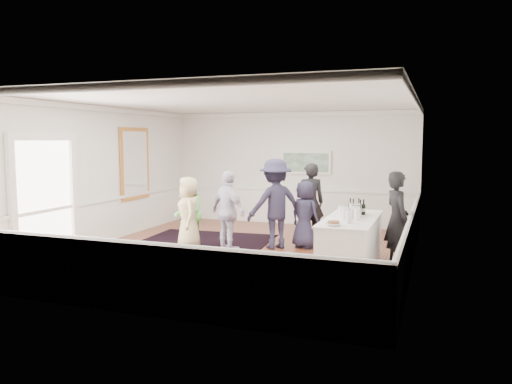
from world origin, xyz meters
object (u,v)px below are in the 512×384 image
(guest_tan, at_px, (189,213))
(guest_navy, at_px, (305,215))
(guest_lilac, at_px, (228,212))
(nut_bowl, at_px, (334,223))
(guest_dark_a, at_px, (275,204))
(guest_green, at_px, (188,213))
(serving_table, at_px, (351,244))
(ice_bucket, at_px, (355,210))
(guest_dark_b, at_px, (310,202))
(bartender, at_px, (397,219))

(guest_tan, bearing_deg, guest_navy, 77.50)
(guest_lilac, relative_size, nut_bowl, 6.54)
(guest_lilac, bearing_deg, nut_bowl, 178.57)
(guest_lilac, xyz_separation_m, guest_dark_a, (0.82, 0.72, 0.12))
(guest_lilac, bearing_deg, guest_green, 25.63)
(guest_lilac, bearing_deg, serving_table, -162.72)
(guest_dark_a, bearing_deg, guest_green, -22.64)
(guest_navy, distance_m, ice_bucket, 1.93)
(guest_green, distance_m, guest_dark_b, 2.88)
(bartender, height_order, guest_lilac, bartender)
(guest_green, height_order, guest_lilac, guest_lilac)
(serving_table, distance_m, guest_lilac, 2.81)
(guest_tan, height_order, guest_navy, guest_tan)
(guest_lilac, bearing_deg, guest_dark_b, -99.87)
(ice_bucket, bearing_deg, guest_green, 172.78)
(ice_bucket, bearing_deg, bartender, 26.97)
(guest_green, bearing_deg, bartender, 55.40)
(guest_tan, relative_size, guest_dark_a, 0.81)
(bartender, distance_m, guest_dark_b, 2.72)
(guest_dark_b, relative_size, nut_bowl, 6.97)
(guest_dark_b, bearing_deg, bartender, 114.10)
(guest_navy, bearing_deg, guest_lilac, 56.65)
(bartender, xyz_separation_m, guest_tan, (-4.42, -0.04, -0.11))
(guest_green, height_order, guest_dark_b, guest_dark_b)
(bartender, height_order, nut_bowl, bartender)
(guest_green, height_order, guest_navy, guest_green)
(guest_dark_a, distance_m, nut_bowl, 2.87)
(serving_table, height_order, guest_lilac, guest_lilac)
(bartender, relative_size, nut_bowl, 6.79)
(bartender, distance_m, nut_bowl, 1.78)
(bartender, height_order, guest_tan, bartender)
(guest_lilac, xyz_separation_m, guest_navy, (1.44, 0.97, -0.13))
(guest_tan, distance_m, ice_bucket, 3.70)
(guest_dark_b, bearing_deg, serving_table, 93.56)
(guest_dark_b, bearing_deg, guest_green, 7.03)
(guest_dark_a, bearing_deg, serving_table, 102.89)
(guest_tan, relative_size, guest_dark_b, 0.86)
(guest_green, bearing_deg, guest_lilac, 52.74)
(guest_tan, height_order, ice_bucket, guest_tan)
(guest_dark_a, xyz_separation_m, nut_bowl, (1.76, -2.27, 0.02))
(guest_lilac, bearing_deg, guest_navy, -116.57)
(ice_bucket, bearing_deg, guest_dark_a, 149.68)
(serving_table, distance_m, ice_bucket, 0.63)
(nut_bowl, bearing_deg, guest_tan, 157.10)
(guest_tan, xyz_separation_m, ice_bucket, (3.68, -0.34, 0.29))
(serving_table, bearing_deg, ice_bucket, 78.30)
(guest_navy, relative_size, ice_bucket, 5.79)
(serving_table, height_order, bartender, bartender)
(nut_bowl, bearing_deg, guest_lilac, 149.00)
(guest_dark_a, bearing_deg, guest_lilac, -1.05)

